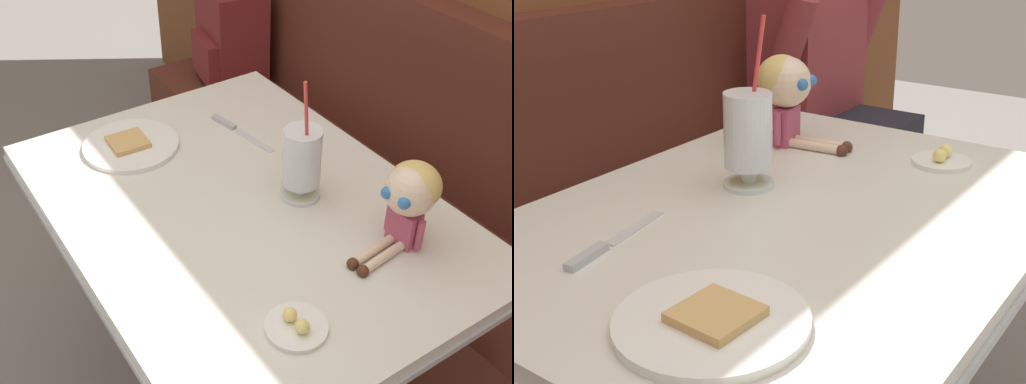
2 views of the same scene
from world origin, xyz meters
TOP-DOWN VIEW (x-y plane):
  - booth_bench at (0.00, 0.81)m, footprint 2.60×0.48m
  - diner_table at (0.00, 0.18)m, footprint 1.11×0.81m
  - toast_plate at (-0.36, 0.06)m, footprint 0.25×0.25m
  - milkshake_glass at (0.05, 0.31)m, footprint 0.10×0.10m
  - butter_saucer at (0.37, 0.06)m, footprint 0.12×0.12m
  - butter_knife at (-0.30, 0.33)m, footprint 0.23×0.06m
  - seated_doll at (0.30, 0.39)m, footprint 0.12×0.22m
  - diner_patron at (1.04, 0.76)m, footprint 0.55×0.48m

SIDE VIEW (x-z plane):
  - booth_bench at x=0.00m, z-range -0.17..0.83m
  - diner_table at x=0.00m, z-range 0.17..0.91m
  - diner_patron at x=1.04m, z-range 0.34..1.15m
  - butter_knife at x=-0.30m, z-range 0.74..0.75m
  - toast_plate at x=-0.36m, z-range 0.74..0.76m
  - butter_saucer at x=0.37m, z-range 0.73..0.77m
  - milkshake_glass at x=0.05m, z-range 0.68..1.00m
  - seated_doll at x=0.30m, z-range 0.77..0.97m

